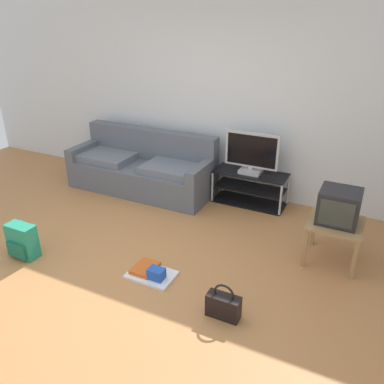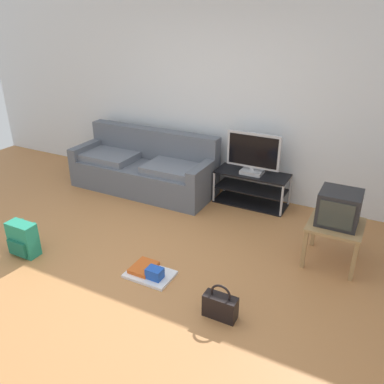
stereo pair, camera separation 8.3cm
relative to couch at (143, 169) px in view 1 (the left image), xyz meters
The scene contains 10 objects.
ground_plane 2.18m from the couch, 61.78° to the right, with size 9.00×9.80×0.02m, color #B27542.
wall_back 1.55m from the couch, 28.55° to the left, with size 9.00×0.10×2.70m, color silver.
couch is the anchor object (origin of this frame).
tv_stand 1.60m from the couch, ahead, with size 0.99×0.41×0.46m.
flat_tv 1.65m from the couch, ahead, with size 0.72×0.22×0.56m.
side_table 2.90m from the couch, 13.85° to the right, with size 0.54×0.54×0.46m.
crt_tv 2.92m from the couch, 13.54° to the right, with size 0.40×0.38×0.35m.
backpack 2.12m from the couch, 95.27° to the right, with size 0.33×0.23×0.38m.
handbag 2.92m from the couch, 43.61° to the right, with size 0.30×0.13×0.34m.
floor_tray 2.20m from the couch, 55.52° to the right, with size 0.48×0.34×0.14m.
Camera 1 is at (2.04, -2.65, 2.46)m, focal length 36.90 mm.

